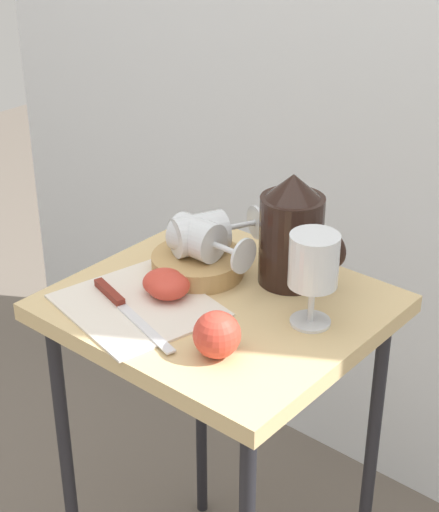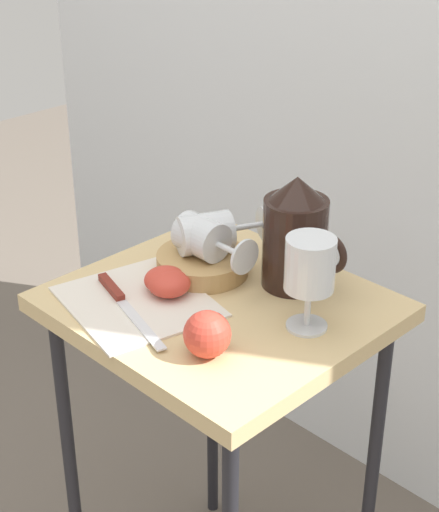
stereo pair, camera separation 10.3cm
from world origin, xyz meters
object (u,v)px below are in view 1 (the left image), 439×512
wine_glass_upright (314,265)px  knife (121,304)px  wine_glass_tipped_near (202,233)px  apple_half_right (168,286)px  pitcher (292,239)px  wine_glass_tipped_far (199,238)px  apple_half_left (164,282)px  apple_whole (217,335)px  table (220,344)px  basket_tray (198,264)px

wine_glass_upright → knife: wine_glass_upright is taller
wine_glass_tipped_near → apple_half_right: bearing=-78.4°
pitcher → wine_glass_tipped_far: 0.15m
apple_half_left → apple_whole: bearing=-23.5°
wine_glass_upright → wine_glass_tipped_near: (-0.24, 0.02, -0.03)m
apple_half_left → knife: 0.08m
knife → wine_glass_tipped_far: bearing=82.4°
wine_glass_tipped_far → apple_whole: size_ratio=2.06×
wine_glass_tipped_far → pitcher: bearing=32.5°
apple_half_right → apple_whole: apple_whole is taller
table → basket_tray: basket_tray is taller
apple_half_right → pitcher: bearing=56.2°
apple_half_right → knife: size_ratio=0.30×
wine_glass_tipped_near → wine_glass_tipped_far: same height
apple_half_left → wine_glass_tipped_far: bearing=89.7°
wine_glass_tipped_far → table: bearing=-27.8°
basket_tray → knife: size_ratio=0.67×
apple_whole → apple_half_left: bearing=156.5°
wine_glass_tipped_near → apple_half_right: 0.12m
basket_tray → knife: bearing=-95.2°
apple_whole → wine_glass_tipped_near: bearing=135.6°
wine_glass_upright → apple_half_left: (-0.23, -0.08, -0.08)m
apple_half_right → apple_whole: bearing=-24.0°
pitcher → apple_half_right: size_ratio=2.75×
basket_tray → apple_whole: bearing=-42.2°
wine_glass_tipped_near → knife: 0.19m
wine_glass_tipped_near → pitcher: bearing=24.8°
apple_whole → wine_glass_upright: bearing=71.3°
basket_tray → wine_glass_tipped_far: 0.05m
apple_half_right → apple_whole: 0.18m
basket_tray → apple_whole: size_ratio=2.25×
wine_glass_tipped_far → wine_glass_upright: bearing=-1.3°
wine_glass_upright → basket_tray: bearing=178.1°
apple_half_left → apple_whole: 0.19m
apple_half_left → knife: bearing=-105.6°
basket_tray → wine_glass_tipped_near: wine_glass_tipped_near is taller
wine_glass_upright → apple_whole: (-0.05, -0.16, -0.07)m
table → pitcher: (0.05, 0.12, 0.16)m
knife → pitcher: bearing=58.4°
wine_glass_tipped_far → apple_half_left: 0.10m
table → apple_whole: bearing=-51.3°
wine_glass_upright → apple_whole: 0.18m
pitcher → wine_glass_tipped_far: size_ratio=1.33×
wine_glass_tipped_near → wine_glass_tipped_far: (0.01, -0.02, -0.00)m
wine_glass_tipped_far → knife: bearing=-97.6°
wine_glass_tipped_near → apple_half_right: size_ratio=2.39×
wine_glass_upright → wine_glass_tipped_far: bearing=178.7°
apple_half_left → knife: size_ratio=0.30×
pitcher → knife: 0.30m
apple_whole → knife: 0.20m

